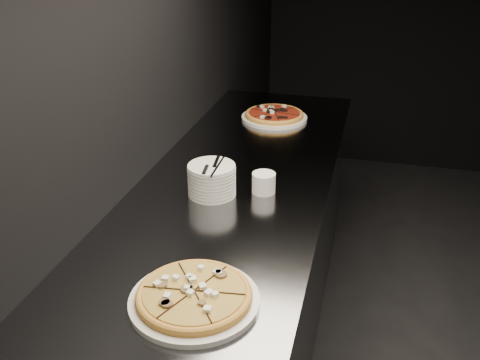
% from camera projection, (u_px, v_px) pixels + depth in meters
% --- Properties ---
extents(wall_left, '(0.02, 5.00, 2.80)m').
position_uv_depth(wall_left, '(140.00, 55.00, 2.00)').
color(wall_left, black).
rests_on(wall_left, floor).
extents(counter, '(0.74, 2.44, 0.92)m').
position_uv_depth(counter, '(236.00, 275.00, 2.32)').
color(counter, slate).
rests_on(counter, floor).
extents(pizza_mushroom, '(0.35, 0.35, 0.04)m').
position_uv_depth(pizza_mushroom, '(194.00, 296.00, 1.43)').
color(pizza_mushroom, silver).
rests_on(pizza_mushroom, counter).
extents(pizza_tomato, '(0.35, 0.35, 0.04)m').
position_uv_depth(pizza_tomato, '(274.00, 115.00, 2.78)').
color(pizza_tomato, silver).
rests_on(pizza_tomato, counter).
extents(plate_stack, '(0.18, 0.18, 0.12)m').
position_uv_depth(plate_stack, '(212.00, 180.00, 1.99)').
color(plate_stack, silver).
rests_on(plate_stack, counter).
extents(cutlery, '(0.07, 0.19, 0.01)m').
position_uv_depth(cutlery, '(212.00, 166.00, 1.95)').
color(cutlery, silver).
rests_on(cutlery, plate_stack).
extents(ramekin, '(0.09, 0.09, 0.08)m').
position_uv_depth(ramekin, '(264.00, 182.00, 2.02)').
color(ramekin, silver).
rests_on(ramekin, counter).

